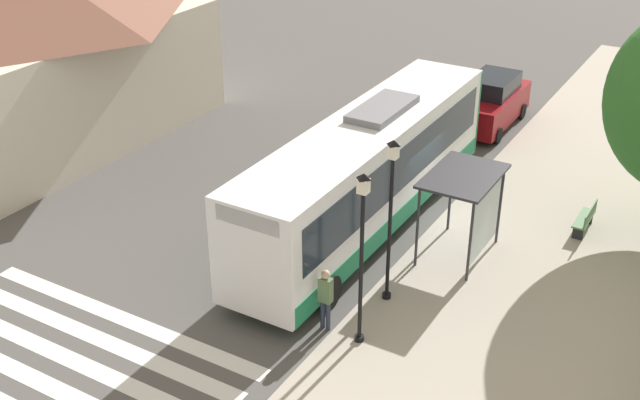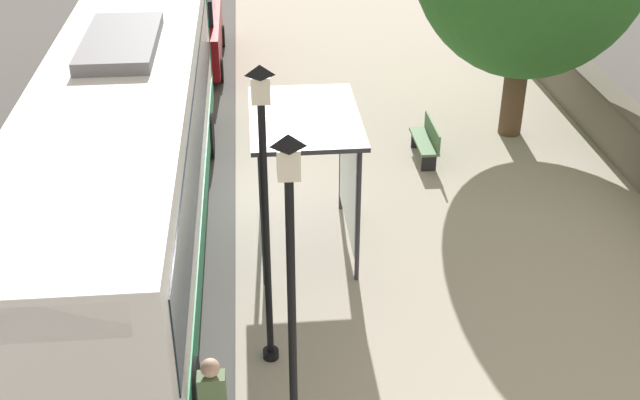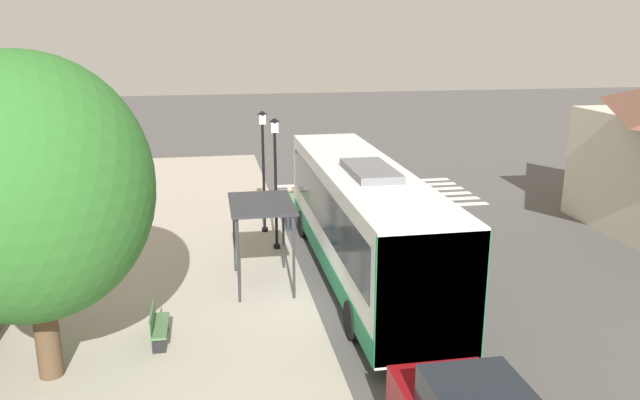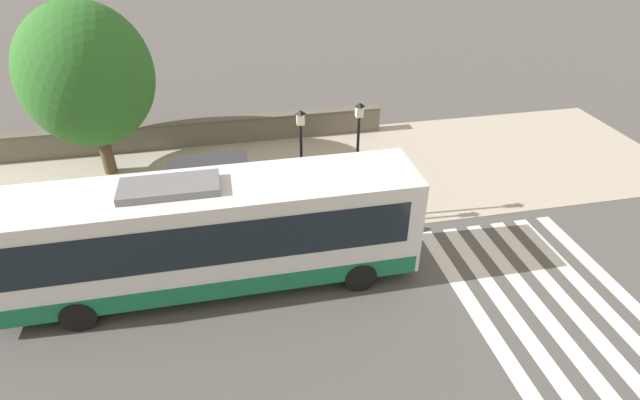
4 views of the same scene
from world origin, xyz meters
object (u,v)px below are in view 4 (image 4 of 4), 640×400
at_px(bus_shelter, 209,174).
at_px(street_lamp_far, 357,155).
at_px(bus, 210,233).
at_px(pedestrian, 363,211).
at_px(bench, 131,186).
at_px(street_lamp_near, 301,163).
at_px(shade_tree, 87,75).

distance_m(bus_shelter, street_lamp_far, 5.23).
xyz_separation_m(bus, street_lamp_far, (-2.53, 5.18, 0.81)).
xyz_separation_m(bus, pedestrian, (-1.55, 5.17, -0.91)).
relative_size(bus_shelter, street_lamp_far, 0.59).
distance_m(bench, street_lamp_far, 9.34).
relative_size(pedestrian, street_lamp_near, 0.38).
relative_size(bench, street_lamp_far, 0.31).
relative_size(street_lamp_far, shade_tree, 0.65).
bearing_deg(pedestrian, bus_shelter, -108.20).
distance_m(bus_shelter, street_lamp_near, 3.31).
bearing_deg(shade_tree, street_lamp_near, 51.61).
bearing_deg(shade_tree, street_lamp_far, 59.05).
xyz_separation_m(bus_shelter, shade_tree, (-5.02, -4.40, 2.19)).
height_order(street_lamp_near, street_lamp_far, street_lamp_near).
relative_size(pedestrian, street_lamp_far, 0.38).
xyz_separation_m(street_lamp_near, shade_tree, (-5.96, -7.52, 1.60)).
height_order(pedestrian, shade_tree, shade_tree).
relative_size(bench, shade_tree, 0.20).
bearing_deg(bus, street_lamp_far, 116.05).
bearing_deg(bus, street_lamp_near, 126.02).
bearing_deg(pedestrian, shade_tree, -125.15).
relative_size(bus, bench, 8.60).
bearing_deg(street_lamp_far, street_lamp_near, -83.35).
distance_m(bus, shade_tree, 9.64).
distance_m(bus_shelter, pedestrian, 5.52).
relative_size(bus, street_lamp_far, 2.66).
bearing_deg(street_lamp_near, bus_shelter, -106.68).
relative_size(street_lamp_near, street_lamp_far, 1.00).
bearing_deg(bench, bus, 28.06).
bearing_deg(bus, bench, -151.94).
relative_size(bus, pedestrian, 7.03).
bearing_deg(shade_tree, bench, 27.26).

